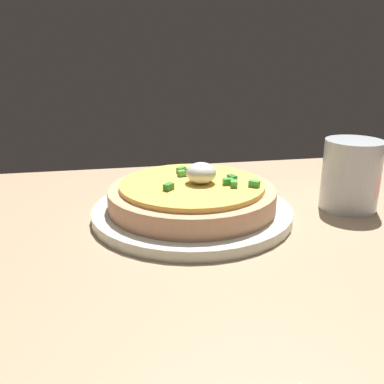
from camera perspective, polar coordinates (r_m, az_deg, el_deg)
name	(u,v)px	position (r cm, az deg, el deg)	size (l,w,h in cm)	color
dining_table	(275,259)	(47.58, 11.19, -8.97)	(99.12, 72.62, 2.52)	tan
plate	(192,211)	(54.47, 0.00, -2.66)	(25.65, 25.65, 1.34)	silver
pizza	(192,195)	(53.65, 0.04, -0.35)	(21.38, 21.38, 5.90)	tan
cup_near	(351,177)	(60.00, 20.78, 1.96)	(7.58, 7.58, 9.44)	silver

